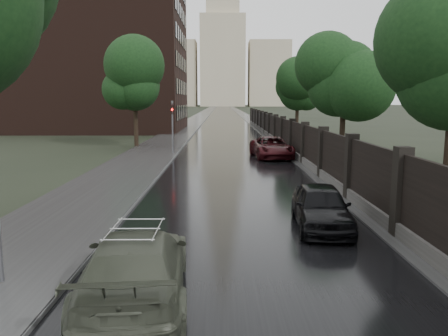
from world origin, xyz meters
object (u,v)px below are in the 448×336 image
tree_right_b (344,86)px  volga_sedan (136,266)px  car_right_far (272,147)px  tree_right_c (298,92)px  tree_left_far (135,86)px  traffic_light (173,123)px  car_right_near (321,207)px

tree_right_b → volga_sedan: tree_right_b is taller
tree_right_b → car_right_far: (-4.63, 1.11, -4.20)m
tree_right_b → tree_right_c: bearing=90.0°
tree_left_far → tree_right_b: size_ratio=1.05×
traffic_light → car_right_near: size_ratio=0.98×
tree_right_b → car_right_near: size_ratio=1.71×
tree_right_c → car_right_far: bearing=-105.3°
tree_left_far → car_right_far: bearing=-32.4°
tree_right_b → tree_right_c: same height
traffic_light → car_right_far: size_ratio=0.74×
tree_left_far → volga_sedan: 29.98m
tree_right_c → car_right_far: (-4.63, -16.89, -4.20)m
tree_left_far → traffic_light: tree_left_far is taller
traffic_light → volga_sedan: size_ratio=0.80×
car_right_far → traffic_light: bearing=160.3°
tree_right_c → volga_sedan: tree_right_c is taller
car_right_far → car_right_near: bearing=-96.2°
tree_right_b → traffic_light: (-11.80, 2.99, -2.55)m
tree_right_b → volga_sedan: 23.67m
tree_left_far → car_right_near: size_ratio=1.81×
tree_right_c → traffic_light: bearing=-128.2°
tree_left_far → car_right_far: tree_left_far is taller
car_right_near → car_right_far: bearing=92.6°
tree_left_far → car_right_near: (10.49, -24.04, -4.55)m
tree_left_far → car_right_far: size_ratio=1.37×
volga_sedan → car_right_near: bearing=-138.9°
tree_left_far → tree_right_b: (15.50, -8.00, -0.29)m
volga_sedan → car_right_near: size_ratio=1.22×
tree_right_c → car_right_near: bearing=-98.4°
traffic_light → car_right_far: (7.17, -1.89, -1.65)m
car_right_near → car_right_far: size_ratio=0.76×
tree_right_c → car_right_near: size_ratio=1.71×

